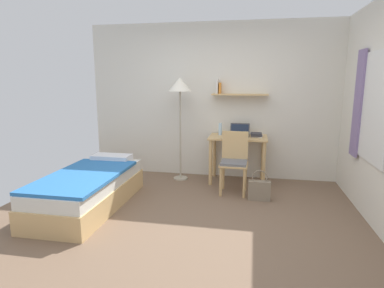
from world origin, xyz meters
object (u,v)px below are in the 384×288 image
(desk_chair, at_px, (234,160))
(water_bottle, at_px, (220,129))
(desk, at_px, (238,146))
(handbag, at_px, (259,190))
(laptop, at_px, (240,133))
(standing_lamp, at_px, (180,91))
(book_stack, at_px, (257,135))
(bed, at_px, (89,189))

(desk_chair, bearing_deg, water_bottle, 115.17)
(desk, xyz_separation_m, handbag, (0.35, -0.79, -0.46))
(desk, height_order, laptop, laptop)
(standing_lamp, bearing_deg, laptop, 6.61)
(water_bottle, distance_m, handbag, 1.29)
(desk_chair, xyz_separation_m, book_stack, (0.32, 0.52, 0.30))
(bed, relative_size, book_stack, 7.85)
(bed, relative_size, laptop, 5.91)
(water_bottle, height_order, handbag, water_bottle)
(laptop, distance_m, handbag, 1.14)
(standing_lamp, relative_size, book_stack, 7.10)
(bed, relative_size, standing_lamp, 1.11)
(standing_lamp, bearing_deg, book_stack, 1.67)
(desk_chair, relative_size, handbag, 2.08)
(bed, distance_m, laptop, 2.50)
(bed, relative_size, handbag, 4.32)
(water_bottle, xyz_separation_m, handbag, (0.65, -0.86, -0.71))
(desk_chair, height_order, standing_lamp, standing_lamp)
(bed, bearing_deg, book_stack, 34.06)
(bed, bearing_deg, desk_chair, 27.01)
(laptop, distance_m, water_bottle, 0.32)
(desk_chair, xyz_separation_m, laptop, (0.04, 0.60, 0.31))
(desk_chair, height_order, laptop, laptop)
(book_stack, distance_m, handbag, 1.02)
(laptop, xyz_separation_m, book_stack, (0.27, -0.08, -0.02))
(laptop, bearing_deg, standing_lamp, -173.39)
(bed, relative_size, desk, 2.04)
(desk_chair, bearing_deg, handbag, -36.47)
(bed, xyz_separation_m, desk, (1.87, 1.45, 0.37))
(handbag, bearing_deg, bed, -163.38)
(standing_lamp, xyz_separation_m, handbag, (1.30, -0.76, -1.34))
(bed, bearing_deg, standing_lamp, 57.30)
(water_bottle, bearing_deg, bed, -135.83)
(standing_lamp, bearing_deg, handbag, -30.24)
(standing_lamp, distance_m, laptop, 1.19)
(book_stack, height_order, handbag, book_stack)
(desk_chair, distance_m, laptop, 0.68)
(laptop, relative_size, handbag, 0.73)
(standing_lamp, height_order, water_bottle, standing_lamp)
(standing_lamp, xyz_separation_m, water_bottle, (0.65, 0.10, -0.63))
(standing_lamp, distance_m, water_bottle, 0.91)
(laptop, height_order, handbag, laptop)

